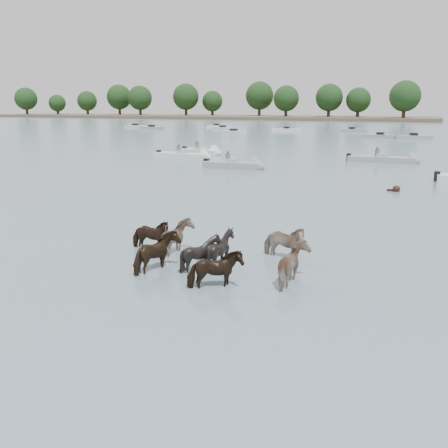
% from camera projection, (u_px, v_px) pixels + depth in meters
% --- Properties ---
extents(ground, '(400.00, 400.00, 0.00)m').
position_uv_depth(ground, '(121.00, 269.00, 14.74)').
color(ground, slate).
rests_on(ground, ground).
extents(shoreline, '(160.00, 30.00, 1.00)m').
position_uv_depth(shoreline, '(197.00, 117.00, 175.36)').
color(shoreline, '#4C4233').
rests_on(shoreline, ground).
extents(pony_herd, '(6.90, 4.43, 1.31)m').
position_uv_depth(pony_herd, '(211.00, 252.00, 14.85)').
color(pony_herd, black).
rests_on(pony_herd, ground).
extents(swimming_pony, '(0.72, 0.44, 0.44)m').
position_uv_depth(swimming_pony, '(395.00, 190.00, 27.90)').
color(swimming_pony, black).
rests_on(swimming_pony, ground).
extents(motorboat_a, '(5.82, 1.92, 1.92)m').
position_uv_depth(motorboat_a, '(190.00, 156.00, 44.71)').
color(motorboat_a, silver).
rests_on(motorboat_a, ground).
extents(motorboat_b, '(5.07, 1.71, 1.92)m').
position_uv_depth(motorboat_b, '(242.00, 165.00, 37.83)').
color(motorboat_b, gray).
rests_on(motorboat_b, ground).
extents(motorboat_c, '(6.13, 1.70, 1.92)m').
position_uv_depth(motorboat_c, '(391.00, 160.00, 41.69)').
color(motorboat_c, gray).
rests_on(motorboat_c, ground).
extents(motorboat_f, '(5.00, 2.75, 1.92)m').
position_uv_depth(motorboat_f, '(206.00, 152.00, 48.40)').
color(motorboat_f, silver).
rests_on(motorboat_f, ground).
extents(distant_flotilla, '(106.77, 26.93, 0.93)m').
position_uv_depth(distant_flotilla, '(390.00, 132.00, 82.30)').
color(distant_flotilla, silver).
rests_on(distant_flotilla, ground).
extents(treeline, '(148.87, 20.40, 12.39)m').
position_uv_depth(treeline, '(200.00, 98.00, 171.82)').
color(treeline, '#382619').
rests_on(treeline, ground).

